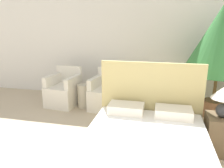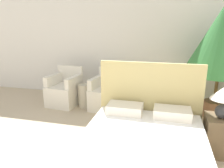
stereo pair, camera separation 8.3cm
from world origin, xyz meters
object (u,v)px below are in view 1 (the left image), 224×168
armchair_near_window_left (64,92)px  nightstand (221,135)px  bed (144,156)px  side_table (84,96)px  armchair_near_window_right (107,95)px  potted_palm (221,40)px

armchair_near_window_left → nightstand: bearing=-17.0°
bed → nightstand: (1.01, 0.76, 0.00)m
nightstand → side_table: 2.76m
bed → nightstand: bearing=36.8°
armchair_near_window_right → nightstand: 2.34m
armchair_near_window_left → potted_palm: size_ratio=0.39×
armchair_near_window_left → armchair_near_window_right: (1.00, -0.00, 0.00)m
armchair_near_window_right → potted_palm: potted_palm is taller
armchair_near_window_left → side_table: bearing=1.5°
armchair_near_window_left → potted_palm: (3.12, 0.06, 1.20)m
armchair_near_window_left → armchair_near_window_right: same height
armchair_near_window_right → side_table: size_ratio=1.64×
bed → armchair_near_window_right: size_ratio=2.56×
nightstand → bed: bearing=-143.2°
bed → armchair_near_window_right: bed is taller
armchair_near_window_left → side_table: 0.50m
bed → side_table: 2.46m
armchair_near_window_left → side_table: size_ratio=1.64×
potted_palm → nightstand: (-0.14, -1.31, -1.21)m
potted_palm → side_table: potted_palm is taller
bed → side_table: bearing=126.7°
armchair_near_window_left → nightstand: (2.97, -1.25, -0.02)m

